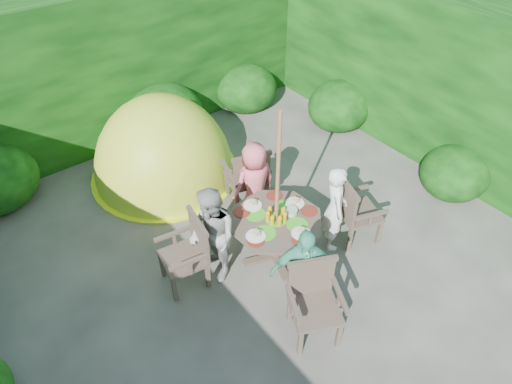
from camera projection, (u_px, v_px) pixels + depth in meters
ground at (253, 268)px, 5.83m from camera, size 60.00×60.00×0.00m
hedge_enclosure at (189, 140)px, 5.82m from camera, size 9.00×9.00×2.50m
patio_table at (276, 226)px, 5.60m from camera, size 1.48×1.48×0.82m
parasol_pole at (277, 194)px, 5.26m from camera, size 0.06×0.06×2.20m
garden_chair_right at (354, 210)px, 5.93m from camera, size 0.65×0.69×0.93m
garden_chair_left at (189, 252)px, 5.39m from camera, size 0.57×0.62×0.92m
garden_chair_back at (248, 177)px, 6.43m from camera, size 0.69×0.65×0.96m
garden_chair_front at (314, 300)px, 4.87m from camera, size 0.71×0.68×0.93m
child_right at (335, 208)px, 5.77m from camera, size 0.50×0.54×1.25m
child_left at (212, 236)px, 5.34m from camera, size 0.57×0.70×1.33m
child_back at (255, 183)px, 6.14m from camera, size 0.65×0.46×1.25m
child_front at (302, 272)px, 5.00m from camera, size 0.77×0.64×1.23m
dome_tent at (166, 174)px, 7.29m from camera, size 2.78×2.78×2.65m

